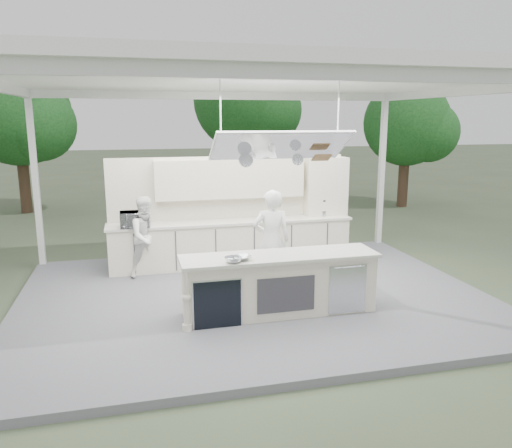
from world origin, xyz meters
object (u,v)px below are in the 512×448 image
object	(u,v)px
back_counter	(232,242)
head_chef	(271,240)
sous_chef	(147,236)
demo_island	(278,284)

from	to	relation	value
back_counter	head_chef	size ratio (longest dim) A/B	2.80
sous_chef	back_counter	bearing A→B (deg)	-11.55
demo_island	head_chef	bearing A→B (deg)	79.98
demo_island	sous_chef	distance (m)	3.14
demo_island	sous_chef	xyz separation A→B (m)	(-1.92, 2.46, 0.31)
sous_chef	demo_island	bearing A→B (deg)	-74.97
demo_island	back_counter	distance (m)	2.82
back_counter	sous_chef	xyz separation A→B (m)	(-1.74, -0.35, 0.30)
demo_island	head_chef	world-z (taller)	head_chef
demo_island	back_counter	bearing A→B (deg)	93.63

